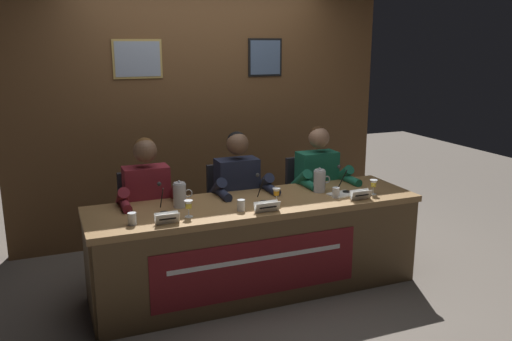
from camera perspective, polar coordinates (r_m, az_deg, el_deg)
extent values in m
plane|color=#70665B|center=(4.47, 0.00, -12.50)|extent=(12.00, 12.00, 0.00)
cube|color=brown|center=(5.39, -5.68, 6.48)|extent=(3.84, 0.12, 2.60)
cube|color=tan|center=(5.14, -12.65, 11.64)|extent=(0.46, 0.02, 0.36)
cube|color=#8C99AD|center=(5.13, -12.62, 11.64)|extent=(0.42, 0.01, 0.32)
cube|color=black|center=(5.51, 0.97, 12.08)|extent=(0.36, 0.02, 0.38)
cube|color=slate|center=(5.49, 1.02, 12.08)|extent=(0.32, 0.01, 0.34)
cube|color=olive|center=(4.20, 0.00, -3.65)|extent=(2.64, 0.74, 0.05)
cube|color=brown|center=(4.03, 1.89, -10.10)|extent=(2.58, 0.04, 0.70)
cube|color=brown|center=(4.06, -17.14, -10.52)|extent=(0.08, 0.66, 0.70)
cube|color=brown|center=(4.91, 13.95, -6.04)|extent=(0.08, 0.66, 0.70)
cube|color=maroon|center=(3.96, 0.26, -10.51)|extent=(1.61, 0.01, 0.44)
cube|color=white|center=(3.93, 0.29, -9.52)|extent=(1.37, 0.00, 0.04)
cylinder|color=black|center=(4.68, -11.29, -11.35)|extent=(0.44, 0.44, 0.02)
cylinder|color=black|center=(4.59, -11.42, -8.87)|extent=(0.05, 0.05, 0.41)
cube|color=#232328|center=(4.51, -11.56, -6.26)|extent=(0.44, 0.44, 0.03)
cube|color=#232328|center=(4.63, -12.16, -2.72)|extent=(0.40, 0.05, 0.44)
cylinder|color=black|center=(4.26, -11.87, -10.71)|extent=(0.10, 0.10, 0.47)
cylinder|color=black|center=(4.29, -9.20, -10.38)|extent=(0.10, 0.10, 0.47)
cylinder|color=black|center=(4.29, -12.42, -6.45)|extent=(0.13, 0.34, 0.13)
cylinder|color=black|center=(4.32, -9.79, -6.17)|extent=(0.13, 0.34, 0.13)
cube|color=maroon|center=(4.39, -11.67, -2.64)|extent=(0.36, 0.20, 0.48)
sphere|color=brown|center=(4.28, -11.87, 2.11)|extent=(0.19, 0.19, 0.19)
sphere|color=#593819|center=(4.29, -11.91, 2.34)|extent=(0.17, 0.17, 0.17)
cylinder|color=maroon|center=(4.26, -14.22, -3.01)|extent=(0.09, 0.30, 0.25)
cylinder|color=maroon|center=(4.33, -8.71, -2.47)|extent=(0.09, 0.30, 0.25)
cylinder|color=maroon|center=(4.11, -13.90, -3.66)|extent=(0.07, 0.24, 0.07)
cylinder|color=maroon|center=(4.18, -8.20, -3.08)|extent=(0.07, 0.24, 0.07)
cube|color=white|center=(3.71, -9.49, -5.16)|extent=(0.17, 0.03, 0.08)
cube|color=white|center=(3.74, -9.61, -5.00)|extent=(0.17, 0.03, 0.08)
cube|color=black|center=(3.71, -9.48, -5.18)|extent=(0.12, 0.01, 0.01)
cylinder|color=white|center=(3.85, -7.25, -4.95)|extent=(0.06, 0.06, 0.00)
cylinder|color=white|center=(3.84, -7.26, -4.53)|extent=(0.01, 0.01, 0.05)
cone|color=white|center=(3.83, -7.29, -3.68)|extent=(0.06, 0.06, 0.06)
cylinder|color=yellow|center=(3.83, -7.28, -3.77)|extent=(0.04, 0.04, 0.04)
cylinder|color=silver|center=(3.75, -13.20, -5.08)|extent=(0.06, 0.06, 0.08)
cylinder|color=silver|center=(3.76, -13.19, -5.33)|extent=(0.05, 0.05, 0.05)
cylinder|color=black|center=(3.93, -9.88, -4.56)|extent=(0.06, 0.06, 0.02)
cylinder|color=black|center=(3.96, -10.13, -2.92)|extent=(0.01, 0.13, 0.18)
sphere|color=#2D2D2D|center=(3.99, -10.38, -1.44)|extent=(0.03, 0.03, 0.03)
cylinder|color=black|center=(4.86, -2.10, -10.10)|extent=(0.44, 0.44, 0.02)
cylinder|color=black|center=(4.78, -2.13, -7.69)|extent=(0.05, 0.05, 0.41)
cube|color=#232328|center=(4.70, -2.15, -5.16)|extent=(0.44, 0.44, 0.03)
cube|color=#232328|center=(4.81, -2.98, -1.79)|extent=(0.40, 0.05, 0.44)
cylinder|color=black|center=(4.44, -1.80, -9.36)|extent=(0.10, 0.10, 0.47)
cylinder|color=black|center=(4.51, 0.62, -8.99)|extent=(0.10, 0.10, 0.47)
cylinder|color=black|center=(4.47, -2.49, -5.30)|extent=(0.13, 0.34, 0.13)
cylinder|color=black|center=(4.53, -0.10, -5.00)|extent=(0.13, 0.34, 0.13)
cube|color=#1E2338|center=(4.58, -2.06, -1.67)|extent=(0.36, 0.20, 0.48)
sphere|color=brown|center=(4.48, -2.01, 2.90)|extent=(0.19, 0.19, 0.19)
sphere|color=black|center=(4.49, -2.08, 3.12)|extent=(0.17, 0.17, 0.17)
cylinder|color=#1E2338|center=(4.42, -4.18, -2.00)|extent=(0.09, 0.30, 0.25)
cylinder|color=#1E2338|center=(4.56, 0.85, -1.47)|extent=(0.09, 0.30, 0.25)
cylinder|color=#1E2338|center=(4.27, -3.52, -2.58)|extent=(0.07, 0.24, 0.07)
cylinder|color=#1E2338|center=(4.42, 1.66, -2.02)|extent=(0.07, 0.24, 0.07)
cube|color=white|center=(3.91, 1.30, -3.98)|extent=(0.19, 0.03, 0.08)
cube|color=white|center=(3.94, 1.10, -3.84)|extent=(0.19, 0.03, 0.08)
cube|color=black|center=(3.91, 1.32, -4.00)|extent=(0.14, 0.01, 0.01)
cylinder|color=white|center=(4.14, 2.21, -3.54)|extent=(0.06, 0.06, 0.00)
cylinder|color=white|center=(4.13, 2.21, -3.15)|extent=(0.01, 0.01, 0.05)
cone|color=white|center=(4.11, 2.22, -2.35)|extent=(0.06, 0.06, 0.06)
cylinder|color=orange|center=(4.11, 2.22, -2.43)|extent=(0.04, 0.04, 0.04)
cylinder|color=silver|center=(3.95, -1.61, -3.75)|extent=(0.06, 0.06, 0.08)
cylinder|color=silver|center=(3.96, -1.61, -3.99)|extent=(0.05, 0.05, 0.05)
cylinder|color=black|center=(4.13, 0.83, -3.46)|extent=(0.06, 0.06, 0.02)
cylinder|color=black|center=(4.15, 0.49, -1.90)|extent=(0.01, 0.13, 0.18)
sphere|color=#2D2D2D|center=(4.19, 0.17, -0.50)|extent=(0.03, 0.03, 0.03)
cylinder|color=black|center=(5.15, 6.17, -8.74)|extent=(0.44, 0.44, 0.02)
cylinder|color=black|center=(5.07, 6.23, -6.45)|extent=(0.05, 0.05, 0.41)
cube|color=#232328|center=(5.00, 6.30, -4.06)|extent=(0.44, 0.44, 0.03)
cube|color=#232328|center=(5.11, 5.31, -0.91)|extent=(0.40, 0.05, 0.44)
cylinder|color=black|center=(4.74, 7.16, -7.91)|extent=(0.10, 0.10, 0.47)
cylinder|color=black|center=(4.84, 9.25, -7.54)|extent=(0.10, 0.10, 0.47)
cylinder|color=black|center=(4.77, 6.39, -4.13)|extent=(0.13, 0.34, 0.13)
cylinder|color=black|center=(4.86, 8.47, -3.84)|extent=(0.13, 0.34, 0.13)
cube|color=#196047|center=(4.89, 6.56, -0.75)|extent=(0.36, 0.20, 0.48)
sphere|color=#8E664C|center=(4.80, 6.79, 3.54)|extent=(0.19, 0.19, 0.19)
sphere|color=#331E0F|center=(4.81, 6.71, 3.74)|extent=(0.17, 0.17, 0.17)
cylinder|color=#196047|center=(4.71, 4.89, -1.04)|extent=(0.09, 0.30, 0.25)
cylinder|color=#196047|center=(4.91, 9.28, -0.56)|extent=(0.09, 0.30, 0.25)
cylinder|color=#196047|center=(4.57, 5.79, -1.55)|extent=(0.07, 0.24, 0.07)
cylinder|color=#196047|center=(4.78, 10.26, -1.04)|extent=(0.07, 0.24, 0.07)
cube|color=white|center=(4.29, 11.34, -2.63)|extent=(0.18, 0.03, 0.08)
cube|color=white|center=(4.32, 11.09, -2.51)|extent=(0.18, 0.03, 0.08)
cube|color=black|center=(4.29, 11.36, -2.64)|extent=(0.12, 0.01, 0.01)
cylinder|color=white|center=(4.48, 12.49, -2.50)|extent=(0.06, 0.06, 0.00)
cylinder|color=white|center=(4.47, 12.50, -2.14)|extent=(0.01, 0.01, 0.05)
cone|color=white|center=(4.46, 12.54, -1.39)|extent=(0.06, 0.06, 0.06)
cylinder|color=yellow|center=(4.46, 12.54, -1.47)|extent=(0.04, 0.04, 0.04)
cylinder|color=silver|center=(4.32, 8.61, -2.36)|extent=(0.06, 0.06, 0.08)
cylinder|color=silver|center=(4.33, 8.60, -2.57)|extent=(0.05, 0.05, 0.05)
cylinder|color=black|center=(4.46, 9.69, -2.32)|extent=(0.06, 0.06, 0.02)
cylinder|color=black|center=(4.49, 9.32, -0.89)|extent=(0.01, 0.13, 0.18)
sphere|color=#2D2D2D|center=(4.52, 8.95, 0.41)|extent=(0.03, 0.03, 0.03)
cylinder|color=silver|center=(4.07, -8.22, -2.68)|extent=(0.10, 0.10, 0.18)
cylinder|color=silver|center=(4.04, -8.27, -1.37)|extent=(0.08, 0.08, 0.01)
sphere|color=silver|center=(4.04, -8.28, -1.18)|extent=(0.02, 0.02, 0.02)
torus|color=silver|center=(4.08, -7.30, -2.46)|extent=(0.07, 0.01, 0.07)
cylinder|color=silver|center=(4.46, 6.85, -1.18)|extent=(0.10, 0.10, 0.18)
cylinder|color=silver|center=(4.43, 6.89, 0.02)|extent=(0.08, 0.08, 0.01)
sphere|color=silver|center=(4.43, 6.89, 0.20)|extent=(0.02, 0.02, 0.02)
torus|color=silver|center=(4.49, 7.62, -0.98)|extent=(0.07, 0.01, 0.07)
cube|color=white|center=(4.42, 9.22, -2.53)|extent=(0.23, 0.19, 0.01)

